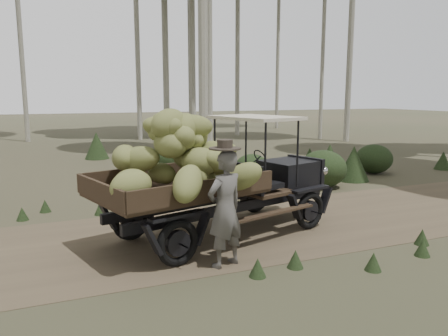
{
  "coord_description": "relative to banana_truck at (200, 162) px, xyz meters",
  "views": [
    {
      "loc": [
        -2.06,
        -7.92,
        2.77
      ],
      "look_at": [
        1.16,
        -0.17,
        1.35
      ],
      "focal_mm": 35.0,
      "sensor_mm": 36.0,
      "label": 1
    }
  ],
  "objects": [
    {
      "name": "farmer",
      "position": [
        -0.05,
        -1.32,
        -0.54
      ],
      "size": [
        0.81,
        0.67,
        2.07
      ],
      "rotation": [
        0.0,
        0.0,
        3.5
      ],
      "color": "#534F4B",
      "rests_on": "ground"
    },
    {
      "name": "ground",
      "position": [
        -0.6,
        0.36,
        -1.52
      ],
      "size": [
        120.0,
        120.0,
        0.0
      ],
      "primitive_type": "plane",
      "color": "#473D2B",
      "rests_on": "ground"
    },
    {
      "name": "undergrowth",
      "position": [
        0.04,
        0.22,
        -1.0
      ],
      "size": [
        23.79,
        22.11,
        1.23
      ],
      "color": "#233319",
      "rests_on": "ground"
    },
    {
      "name": "dirt_track",
      "position": [
        -0.6,
        0.36,
        -1.52
      ],
      "size": [
        70.0,
        4.0,
        0.01
      ],
      "primitive_type": "cube",
      "color": "brown",
      "rests_on": "ground"
    },
    {
      "name": "banana_truck",
      "position": [
        0.0,
        0.0,
        0.0
      ],
      "size": [
        5.32,
        3.26,
        2.6
      ],
      "rotation": [
        0.0,
        0.0,
        0.28
      ],
      "color": "black",
      "rests_on": "ground"
    }
  ]
}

